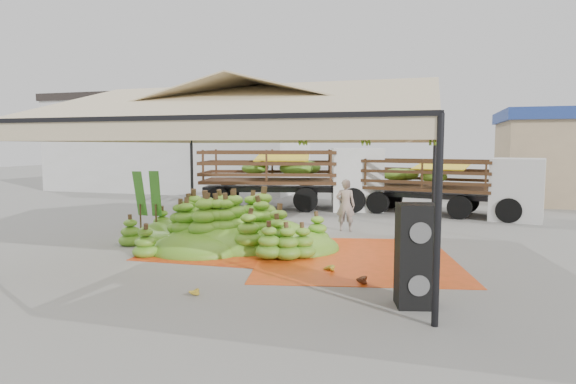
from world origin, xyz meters
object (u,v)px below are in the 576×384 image
(banana_heap, at_px, (234,218))
(vendor, at_px, (345,205))
(truck_right, at_px, (457,180))
(truck_left, at_px, (299,171))
(speaker_stack, at_px, (416,255))

(banana_heap, bearing_deg, vendor, 45.12)
(truck_right, bearing_deg, vendor, -115.07)
(banana_heap, height_order, truck_left, truck_left)
(truck_left, height_order, truck_right, truck_left)
(speaker_stack, distance_m, vendor, 6.74)
(vendor, xyz_separation_m, truck_left, (-2.70, 4.65, 0.73))
(banana_heap, distance_m, speaker_stack, 6.09)
(banana_heap, xyz_separation_m, truck_right, (5.88, 6.95, 0.64))
(vendor, bearing_deg, banana_heap, 39.55)
(truck_right, bearing_deg, speaker_stack, -83.91)
(speaker_stack, xyz_separation_m, truck_left, (-4.91, 11.02, 0.68))
(vendor, height_order, truck_left, truck_left)
(truck_left, bearing_deg, vendor, -73.06)
(banana_heap, bearing_deg, truck_right, 49.77)
(banana_heap, relative_size, truck_left, 0.83)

